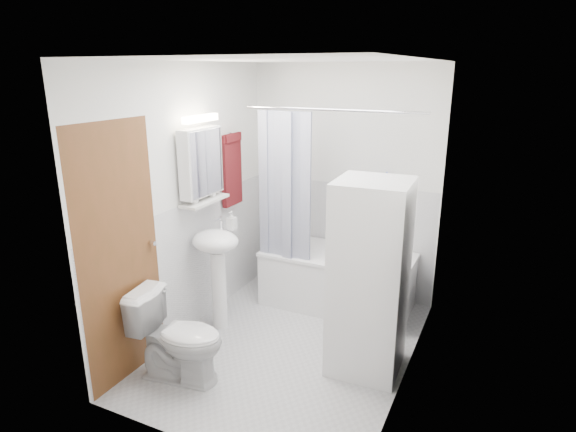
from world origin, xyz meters
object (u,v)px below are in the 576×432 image
at_px(bathtub, 337,277).
at_px(sink, 217,257).
at_px(toilet, 179,337).
at_px(washer_dryer, 369,278).

xyz_separation_m(bathtub, sink, (-0.86, -0.88, 0.39)).
bearing_deg(sink, bathtub, 45.55).
xyz_separation_m(bathtub, toilet, (-0.69, -1.68, 0.04)).
relative_size(sink, toilet, 1.44).
bearing_deg(bathtub, toilet, -112.42).
relative_size(bathtub, sink, 1.43).
xyz_separation_m(washer_dryer, toilet, (-1.26, -0.77, -0.43)).
bearing_deg(washer_dryer, bathtub, 119.64).
relative_size(sink, washer_dryer, 0.67).
distance_m(sink, toilet, 0.89).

